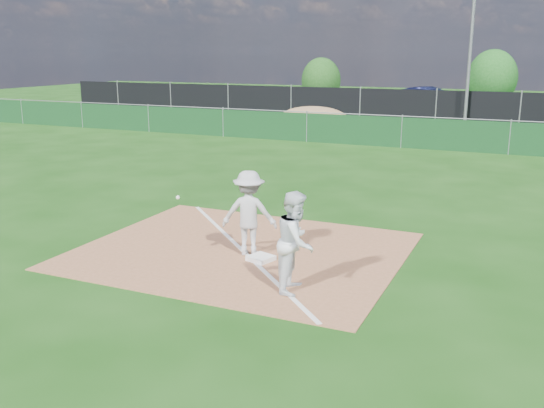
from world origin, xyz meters
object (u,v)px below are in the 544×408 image
at_px(tree_left, 321,80).
at_px(tree_mid, 492,78).
at_px(play_at_first, 249,213).
at_px(light_pole, 471,45).
at_px(first_base, 261,258).
at_px(car_left, 333,100).
at_px(car_mid, 429,101).
at_px(runner, 296,242).

xyz_separation_m(tree_left, tree_mid, (11.28, 2.30, 0.29)).
bearing_deg(play_at_first, light_pole, 86.68).
xyz_separation_m(first_base, car_left, (-7.60, 26.97, 0.69)).
xyz_separation_m(car_left, tree_left, (-2.59, 4.90, 0.94)).
height_order(first_base, play_at_first, play_at_first).
height_order(car_left, tree_mid, tree_mid).
bearing_deg(light_pole, tree_left, 138.60).
bearing_deg(car_mid, tree_left, 72.82).
bearing_deg(light_pole, play_at_first, -93.32).
height_order(car_mid, tree_mid, tree_mid).
distance_m(car_left, tree_left, 5.62).
relative_size(light_pole, tree_mid, 2.08).
xyz_separation_m(light_pole, car_mid, (-2.75, 5.59, -3.17)).
relative_size(tree_left, tree_mid, 0.85).
bearing_deg(first_base, tree_left, 107.73).
xyz_separation_m(car_mid, tree_mid, (2.93, 6.49, 1.15)).
relative_size(light_pole, runner, 4.90).
xyz_separation_m(car_left, car_mid, (5.77, 0.71, 0.08)).
xyz_separation_m(play_at_first, car_left, (-7.25, 26.72, -0.07)).
bearing_deg(car_left, light_pole, -123.08).
relative_size(first_base, tree_left, 0.12).
bearing_deg(car_mid, first_base, -166.72).
xyz_separation_m(first_base, car_mid, (-1.84, 27.68, 0.76)).
bearing_deg(tree_left, car_mid, -26.66).
height_order(play_at_first, runner, runner).
xyz_separation_m(runner, tree_left, (-11.28, 32.88, 0.88)).
height_order(first_base, car_mid, car_mid).
bearing_deg(light_pole, tree_mid, 89.15).
bearing_deg(tree_left, play_at_first, -72.73).
distance_m(play_at_first, tree_mid, 33.98).
xyz_separation_m(first_base, runner, (1.09, -1.01, 0.75)).
distance_m(light_pole, play_at_first, 22.11).
distance_m(light_pole, tree_left, 14.98).
bearing_deg(runner, tree_mid, -8.52).
relative_size(first_base, car_mid, 0.08).
height_order(runner, car_mid, car_mid).
height_order(light_pole, play_at_first, light_pole).
relative_size(play_at_first, runner, 1.35).
bearing_deg(tree_left, light_pole, -41.40).
bearing_deg(tree_mid, car_mid, -114.28).
relative_size(car_mid, tree_left, 1.51).
distance_m(tree_left, tree_mid, 11.52).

